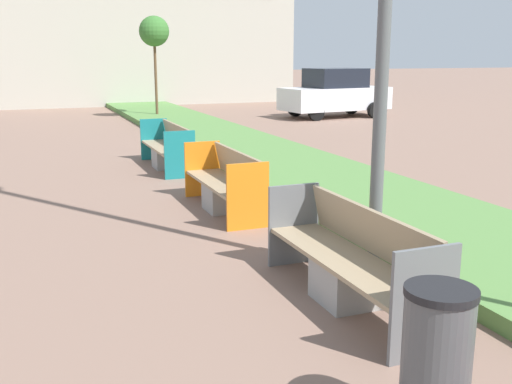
# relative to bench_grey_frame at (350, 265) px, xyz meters

# --- Properties ---
(planter_grass_strip) EXTENTS (2.80, 120.00, 0.18)m
(planter_grass_strip) POSITION_rel_bench_grey_frame_xyz_m (2.26, 4.65, -0.29)
(planter_grass_strip) COLOR #568442
(planter_grass_strip) RESTS_ON ground
(bench_grey_frame) EXTENTS (0.65, 2.47, 0.94)m
(bench_grey_frame) POSITION_rel_bench_grey_frame_xyz_m (0.00, 0.00, 0.00)
(bench_grey_frame) COLOR #9E9B96
(bench_grey_frame) RESTS_ON ground
(bench_orange_frame) EXTENTS (0.65, 2.24, 0.94)m
(bench_orange_frame) POSITION_rel_bench_grey_frame_xyz_m (-0.00, 3.81, -0.01)
(bench_orange_frame) COLOR #9E9B96
(bench_orange_frame) RESTS_ON ground
(bench_teal_frame) EXTENTS (0.65, 2.44, 0.94)m
(bench_teal_frame) POSITION_rel_bench_grey_frame_xyz_m (-0.00, 7.66, -0.00)
(bench_teal_frame) COLOR #9E9B96
(bench_teal_frame) RESTS_ON ground
(litter_bin) EXTENTS (0.45, 0.45, 0.99)m
(litter_bin) POSITION_rel_bench_grey_frame_xyz_m (-0.56, -2.03, 0.12)
(litter_bin) COLOR #4C4F51
(litter_bin) RESTS_ON ground
(sapling_tree_far) EXTENTS (1.11, 1.11, 3.76)m
(sapling_tree_far) POSITION_rel_bench_grey_frame_xyz_m (1.95, 17.70, 2.80)
(sapling_tree_far) COLOR brown
(sapling_tree_far) RESTS_ON ground
(parked_car_distant) EXTENTS (4.38, 2.23, 1.86)m
(parked_car_distant) POSITION_rel_bench_grey_frame_xyz_m (8.49, 15.77, 0.53)
(parked_car_distant) COLOR silver
(parked_car_distant) RESTS_ON ground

